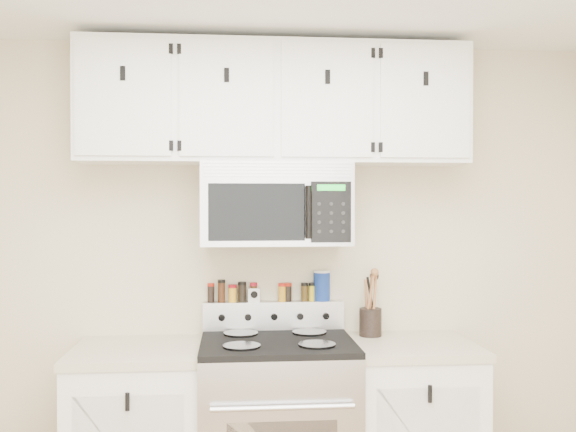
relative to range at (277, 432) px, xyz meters
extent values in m
cube|color=beige|center=(0.00, 0.32, 0.76)|extent=(3.50, 0.01, 2.50)
cube|color=black|center=(0.00, 0.00, 0.45)|extent=(0.76, 0.65, 0.03)
cube|color=#B7B7BA|center=(0.00, 0.28, 0.54)|extent=(0.76, 0.08, 0.15)
cylinder|color=black|center=(-0.18, -0.15, 0.47)|extent=(0.18, 0.18, 0.01)
cylinder|color=black|center=(0.18, -0.15, 0.47)|extent=(0.18, 0.18, 0.01)
cylinder|color=black|center=(-0.18, 0.15, 0.47)|extent=(0.18, 0.18, 0.01)
cylinder|color=black|center=(0.18, 0.15, 0.47)|extent=(0.18, 0.18, 0.01)
cube|color=#B5A78A|center=(-0.69, 0.02, 0.41)|extent=(0.64, 0.62, 0.04)
cube|color=#B5A78A|center=(0.69, 0.02, 0.41)|extent=(0.64, 0.62, 0.04)
cube|color=#9E9EA3|center=(0.00, 0.13, 1.14)|extent=(0.76, 0.38, 0.42)
cube|color=#B7B7BA|center=(0.00, -0.06, 1.31)|extent=(0.73, 0.01, 0.08)
cube|color=black|center=(-0.10, -0.07, 1.10)|extent=(0.47, 0.01, 0.28)
cube|color=black|center=(0.26, -0.07, 1.10)|extent=(0.20, 0.01, 0.30)
cylinder|color=black|center=(0.15, -0.10, 1.10)|extent=(0.03, 0.03, 0.26)
cube|color=white|center=(0.00, 0.16, 1.66)|extent=(2.00, 0.33, 0.62)
cube|color=white|center=(-0.75, -0.01, 1.66)|extent=(0.46, 0.01, 0.57)
cube|color=black|center=(-0.75, -0.02, 1.77)|extent=(0.02, 0.01, 0.07)
cube|color=white|center=(-0.25, -0.01, 1.66)|extent=(0.46, 0.01, 0.57)
cube|color=black|center=(-0.25, -0.02, 1.77)|extent=(0.03, 0.01, 0.07)
cube|color=white|center=(0.25, -0.01, 1.66)|extent=(0.46, 0.01, 0.57)
cube|color=black|center=(0.25, -0.02, 1.77)|extent=(0.03, 0.01, 0.07)
cube|color=white|center=(0.75, -0.01, 1.66)|extent=(0.46, 0.01, 0.57)
cube|color=black|center=(0.75, -0.02, 1.77)|extent=(0.02, 0.01, 0.07)
cylinder|color=black|center=(0.52, 0.19, 0.51)|extent=(0.12, 0.12, 0.15)
cylinder|color=#986037|center=(0.52, 0.19, 0.62)|extent=(0.01, 0.01, 0.28)
cylinder|color=#986037|center=(0.54, 0.18, 0.63)|extent=(0.01, 0.01, 0.30)
cylinder|color=#986037|center=(0.50, 0.20, 0.61)|extent=(0.01, 0.01, 0.26)
cylinder|color=black|center=(0.53, 0.21, 0.62)|extent=(0.01, 0.01, 0.27)
cylinder|color=#986037|center=(0.51, 0.17, 0.63)|extent=(0.01, 0.01, 0.29)
cube|color=white|center=(-0.11, 0.28, 0.65)|extent=(0.06, 0.05, 0.07)
cylinder|color=navy|center=(0.26, 0.28, 0.69)|extent=(0.09, 0.09, 0.16)
cylinder|color=white|center=(0.26, 0.28, 0.77)|extent=(0.09, 0.09, 0.01)
cylinder|color=black|center=(-0.34, 0.28, 0.66)|extent=(0.04, 0.04, 0.09)
cylinder|color=#A0180C|center=(-0.34, 0.28, 0.71)|extent=(0.04, 0.04, 0.02)
cylinder|color=#3C1E0E|center=(-0.28, 0.28, 0.67)|extent=(0.04, 0.04, 0.10)
cylinder|color=black|center=(-0.28, 0.28, 0.73)|extent=(0.04, 0.04, 0.02)
cylinder|color=gold|center=(-0.22, 0.28, 0.65)|extent=(0.04, 0.04, 0.08)
cylinder|color=#9F0C16|center=(-0.22, 0.28, 0.70)|extent=(0.05, 0.05, 0.02)
cylinder|color=black|center=(-0.17, 0.28, 0.66)|extent=(0.04, 0.04, 0.09)
cylinder|color=black|center=(-0.17, 0.28, 0.71)|extent=(0.04, 0.04, 0.02)
cylinder|color=#381D0D|center=(-0.11, 0.28, 0.66)|extent=(0.04, 0.04, 0.09)
cylinder|color=#A50C1D|center=(-0.11, 0.28, 0.71)|extent=(0.04, 0.04, 0.02)
cylinder|color=orange|center=(0.05, 0.28, 0.65)|extent=(0.04, 0.04, 0.08)
cylinder|color=#B0180D|center=(0.05, 0.28, 0.70)|extent=(0.05, 0.05, 0.02)
cylinder|color=black|center=(0.08, 0.28, 0.66)|extent=(0.04, 0.04, 0.08)
cylinder|color=#A71D0C|center=(0.08, 0.28, 0.70)|extent=(0.04, 0.04, 0.02)
cylinder|color=#42300F|center=(0.17, 0.28, 0.65)|extent=(0.04, 0.04, 0.08)
cylinder|color=black|center=(0.17, 0.28, 0.70)|extent=(0.04, 0.04, 0.02)
cylinder|color=gold|center=(0.21, 0.28, 0.65)|extent=(0.03, 0.03, 0.08)
cylinder|color=black|center=(0.21, 0.28, 0.70)|extent=(0.04, 0.04, 0.02)
camera|label=1|loc=(-0.23, -3.19, 1.14)|focal=40.00mm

